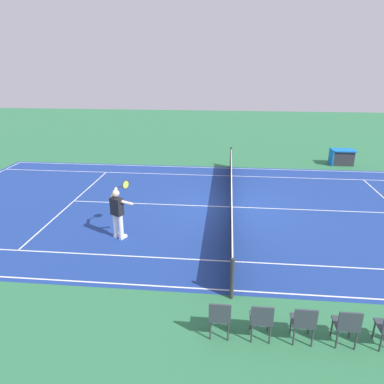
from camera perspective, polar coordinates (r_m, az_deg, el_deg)
The scene contains 11 objects.
ground_plane at distance 14.13m, azimuth 6.19°, elevation -2.39°, with size 60.00×60.00×0.00m, color #2D7247.
court_slab at distance 14.13m, azimuth 6.19°, elevation -2.39°, with size 24.20×11.40×0.00m, color navy.
court_line_markings at distance 14.13m, azimuth 6.19°, elevation -2.37°, with size 23.85×11.05×0.01m.
tennis_net at distance 13.95m, azimuth 6.26°, elevation -0.52°, with size 0.10×11.70×1.08m.
tennis_player_near at distance 11.53m, azimuth -11.75°, elevation -2.99°, with size 0.75×1.19×1.70m.
tennis_ball at distance 14.76m, azimuth -11.75°, elevation -1.57°, with size 0.07×0.07×0.07m, color #CCE01E.
spectator_chair_3 at distance 8.05m, azimuth 23.47°, elevation -18.75°, with size 0.44×0.44×0.88m.
spectator_chair_4 at distance 7.84m, azimuth 17.37°, elevation -19.07°, with size 0.44×0.44×0.88m.
spectator_chair_5 at distance 7.71m, azimuth 10.98°, elevation -19.18°, with size 0.44×0.44×0.88m.
spectator_chair_6 at distance 7.67m, azimuth 4.45°, elevation -19.06°, with size 0.44×0.44×0.88m.
equipment_cart_tarped at distance 21.49m, azimuth 22.75°, elevation 5.18°, with size 1.25×0.84×0.85m.
Camera 1 is at (0.22, 13.08, 5.33)m, focal length 33.47 mm.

